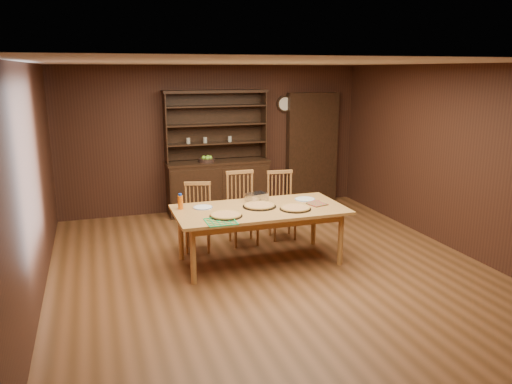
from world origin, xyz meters
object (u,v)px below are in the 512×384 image
object	(u,v)px
chair_right	(281,202)
dining_table	(260,213)
chair_center	(242,205)
china_hutch	(218,180)
juice_bottle	(180,202)
chair_left	(198,214)

from	to	relation	value
chair_right	dining_table	bearing A→B (deg)	-120.73
chair_center	china_hutch	bearing A→B (deg)	87.96
chair_right	juice_bottle	bearing A→B (deg)	-154.29
chair_left	chair_right	size ratio (longest dim) A/B	0.94
dining_table	chair_center	world-z (taller)	chair_center
chair_right	juice_bottle	distance (m)	1.79
chair_center	chair_left	bearing A→B (deg)	-172.76
dining_table	juice_bottle	xyz separation A→B (m)	(-0.99, 0.29, 0.16)
china_hutch	chair_center	bearing A→B (deg)	-91.88
china_hutch	dining_table	distance (m)	2.56
chair_left	juice_bottle	world-z (taller)	chair_left
china_hutch	juice_bottle	distance (m)	2.51
china_hutch	chair_left	world-z (taller)	china_hutch
chair_center	chair_right	world-z (taller)	chair_center
chair_left	juice_bottle	bearing A→B (deg)	-108.42
juice_bottle	chair_left	bearing A→B (deg)	56.27
chair_center	chair_right	bearing A→B (deg)	4.40
dining_table	chair_right	world-z (taller)	chair_right
dining_table	china_hutch	bearing A→B (deg)	88.46
chair_left	chair_right	xyz separation A→B (m)	(1.32, 0.14, 0.03)
china_hutch	chair_left	bearing A→B (deg)	-112.47
juice_bottle	chair_right	bearing A→B (deg)	20.70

